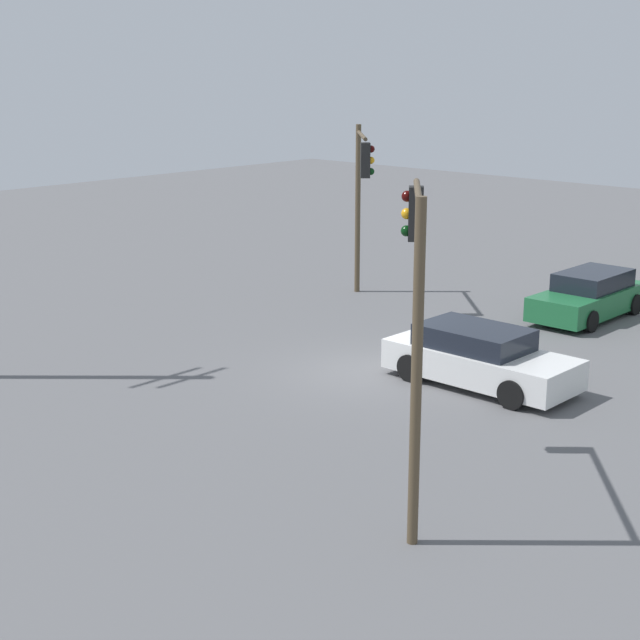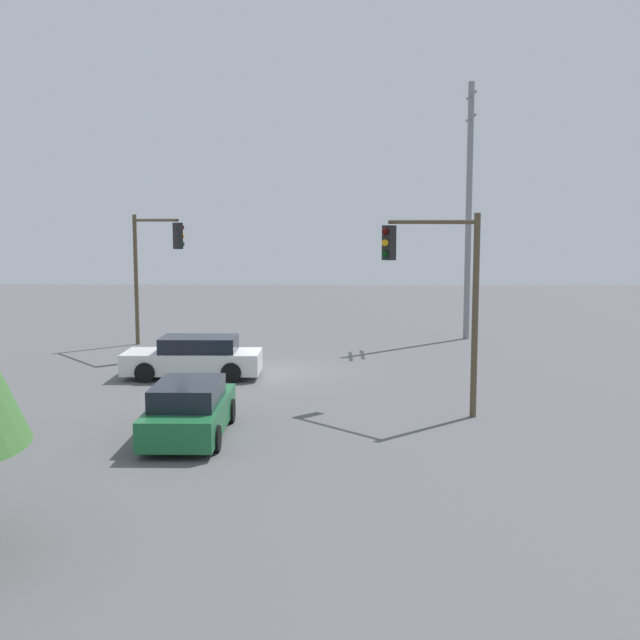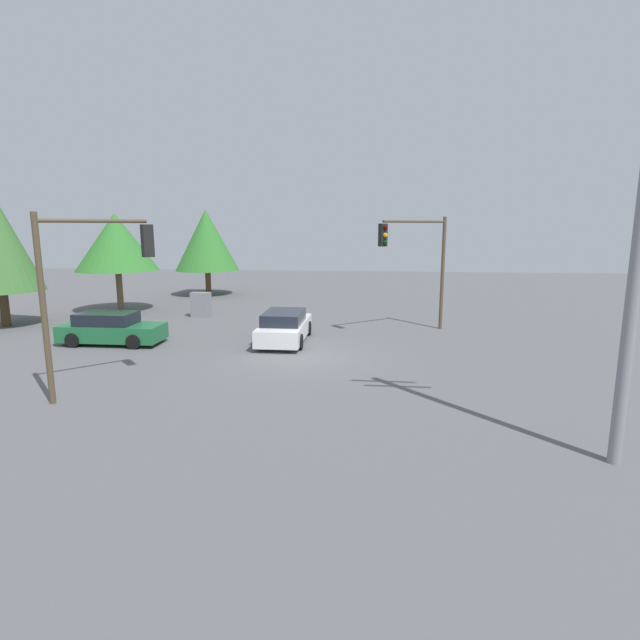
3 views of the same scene
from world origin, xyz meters
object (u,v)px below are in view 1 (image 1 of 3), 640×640
at_px(sedan_white, 479,358).
at_px(traffic_signal_main, 416,286).
at_px(sedan_green, 589,296).
at_px(traffic_signal_cross, 361,184).

distance_m(sedan_white, traffic_signal_main, 7.58).
bearing_deg(sedan_white, traffic_signal_main, 23.80).
bearing_deg(traffic_signal_main, sedan_white, -14.75).
bearing_deg(sedan_green, traffic_signal_cross, 25.54).
xyz_separation_m(sedan_white, traffic_signal_main, (-6.25, -2.76, 3.28)).
distance_m(traffic_signal_main, traffic_signal_cross, 15.18).
bearing_deg(traffic_signal_main, traffic_signal_cross, 5.72).
relative_size(sedan_white, traffic_signal_cross, 0.83).
xyz_separation_m(sedan_white, traffic_signal_cross, (4.62, 7.84, 3.19)).
xyz_separation_m(sedan_green, sedan_white, (-7.79, -1.22, 0.01)).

